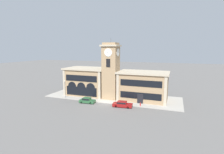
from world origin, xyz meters
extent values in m
plane|color=#605E5B|center=(0.00, 0.00, 0.00)|extent=(300.00, 300.00, 0.00)
cube|color=#A39E93|center=(0.00, 6.18, 0.07)|extent=(38.44, 12.36, 0.15)
cube|color=#9E7F5B|center=(0.00, 4.67, 7.32)|extent=(4.02, 4.02, 14.65)
cube|color=tan|center=(0.00, 4.67, 14.87)|extent=(4.72, 4.72, 0.45)
cube|color=#9E7F5B|center=(0.00, 4.67, 15.40)|extent=(3.69, 3.69, 0.60)
cylinder|color=#4C4C51|center=(0.00, 4.67, 16.30)|extent=(0.10, 0.10, 1.20)
cylinder|color=silver|center=(0.00, 2.62, 13.08)|extent=(2.14, 0.10, 2.14)
cylinder|color=black|center=(0.00, 2.55, 13.08)|extent=(0.17, 0.04, 0.17)
cylinder|color=silver|center=(2.06, 4.67, 13.08)|extent=(0.10, 2.14, 2.14)
cylinder|color=black|center=(2.13, 4.67, 13.08)|extent=(0.04, 0.17, 0.17)
cube|color=black|center=(0.00, 2.63, 10.31)|extent=(1.12, 0.10, 2.20)
cube|color=#9E7F5B|center=(-8.38, 6.52, 3.95)|extent=(12.14, 7.70, 7.90)
cube|color=tan|center=(-8.38, 6.52, 8.13)|extent=(12.84, 8.40, 0.45)
cube|color=tan|center=(-14.10, 2.61, 3.95)|extent=(0.70, 0.16, 7.90)
cube|color=tan|center=(-2.66, 2.61, 3.95)|extent=(0.70, 0.16, 7.90)
cube|color=black|center=(-8.38, 2.63, 5.69)|extent=(9.95, 0.10, 1.74)
cube|color=black|center=(-8.38, 2.63, 1.90)|extent=(9.71, 0.10, 2.53)
cylinder|color=black|center=(-11.41, 2.62, 3.16)|extent=(2.67, 0.06, 2.67)
cylinder|color=black|center=(-8.38, 2.62, 3.16)|extent=(2.67, 0.06, 2.67)
cylinder|color=black|center=(-5.34, 2.62, 3.16)|extent=(2.67, 0.06, 2.67)
cube|color=#9E7F5B|center=(8.76, 6.52, 3.73)|extent=(12.91, 7.70, 7.47)
cube|color=tan|center=(8.76, 6.52, 7.69)|extent=(13.61, 8.40, 0.45)
cube|color=tan|center=(2.66, 2.61, 3.73)|extent=(0.70, 0.16, 7.47)
cube|color=tan|center=(14.87, 2.61, 3.73)|extent=(0.70, 0.16, 7.47)
cube|color=black|center=(8.76, 2.63, 5.38)|extent=(10.59, 0.10, 1.64)
cube|color=black|center=(8.76, 2.62, 1.34)|extent=(1.50, 0.12, 2.69)
cube|color=black|center=(8.76, 2.63, 2.15)|extent=(10.59, 0.10, 1.67)
cube|color=#285633|center=(-4.38, -1.26, 0.48)|extent=(4.22, 2.14, 0.62)
cube|color=#285633|center=(-4.54, -1.27, 1.09)|extent=(2.08, 1.81, 0.59)
cube|color=black|center=(-4.54, -1.27, 1.09)|extent=(2.00, 1.84, 0.45)
cylinder|color=black|center=(-3.16, -0.36, 0.31)|extent=(0.64, 0.26, 0.63)
cylinder|color=black|center=(-3.05, -2.00, 0.31)|extent=(0.64, 0.26, 0.63)
cylinder|color=black|center=(-5.70, -0.53, 0.31)|extent=(0.64, 0.26, 0.63)
cylinder|color=black|center=(-5.59, -2.17, 0.31)|extent=(0.64, 0.26, 0.63)
cube|color=maroon|center=(5.24, -1.26, 0.53)|extent=(4.84, 2.18, 0.72)
cube|color=maroon|center=(5.05, -1.28, 1.14)|extent=(2.38, 1.83, 0.50)
cube|color=black|center=(5.05, -1.28, 1.14)|extent=(2.29, 1.86, 0.38)
cylinder|color=black|center=(6.65, -0.34, 0.31)|extent=(0.64, 0.26, 0.63)
cylinder|color=black|center=(6.76, -1.99, 0.31)|extent=(0.64, 0.26, 0.63)
cylinder|color=black|center=(3.72, -0.53, 0.31)|extent=(0.64, 0.26, 0.63)
cylinder|color=black|center=(3.83, -2.18, 0.31)|extent=(0.64, 0.26, 0.63)
cylinder|color=#4C4C51|center=(-12.63, 0.79, 2.46)|extent=(0.12, 0.12, 4.63)
sphere|color=silver|center=(-12.63, 0.79, 4.96)|extent=(0.36, 0.36, 0.36)
cylinder|color=red|center=(9.24, 0.42, 0.50)|extent=(0.22, 0.22, 0.70)
sphere|color=red|center=(9.24, 0.42, 0.93)|extent=(0.19, 0.19, 0.19)
camera|label=1|loc=(16.78, -40.51, 13.89)|focal=28.00mm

